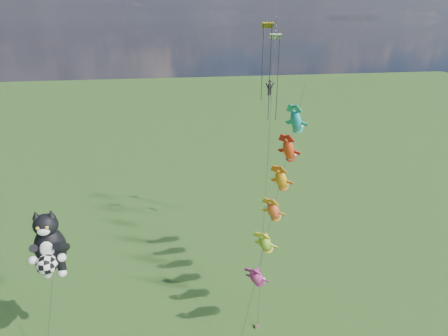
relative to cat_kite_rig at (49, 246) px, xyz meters
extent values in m
cylinder|color=black|center=(-0.56, -1.28, -5.58)|extent=(1.17, 2.50, 7.17)
ellipsoid|color=black|center=(0.00, 0.26, -0.32)|extent=(2.85, 2.62, 3.36)
ellipsoid|color=black|center=(0.00, 0.16, 1.67)|extent=(2.26, 2.17, 1.70)
cone|color=black|center=(-0.52, 0.16, 2.56)|extent=(0.77, 0.77, 0.63)
cone|color=black|center=(0.53, 0.16, 2.56)|extent=(0.77, 0.77, 0.63)
ellipsoid|color=white|center=(0.00, -0.52, 1.51)|extent=(0.98, 0.74, 0.61)
ellipsoid|color=white|center=(0.00, -0.52, -0.01)|extent=(1.12, 0.76, 1.39)
sphere|color=gold|center=(-0.31, -0.60, 1.86)|extent=(0.25, 0.25, 0.25)
sphere|color=gold|center=(0.32, -0.60, 1.86)|extent=(0.25, 0.25, 0.25)
sphere|color=white|center=(-1.00, -0.84, -0.59)|extent=(0.63, 0.63, 0.63)
sphere|color=white|center=(1.00, -0.84, -0.59)|extent=(0.63, 0.63, 0.63)
sphere|color=white|center=(-0.52, 0.11, -2.58)|extent=(0.67, 0.67, 0.67)
sphere|color=white|center=(0.53, 0.11, -2.58)|extent=(0.67, 0.67, 0.67)
sphere|color=white|center=(0.00, -1.15, -0.85)|extent=(1.49, 1.49, 1.49)
cylinder|color=black|center=(17.59, 1.36, 0.52)|extent=(9.19, 12.93, 19.37)
ellipsoid|color=#D83380|center=(15.58, -1.48, -3.74)|extent=(2.27, 2.64, 2.83)
ellipsoid|color=green|center=(16.60, -0.03, -1.57)|extent=(2.27, 2.64, 2.83)
ellipsoid|color=red|center=(17.63, 1.41, 0.59)|extent=(2.27, 2.64, 2.83)
ellipsoid|color=yellow|center=(18.65, 2.85, 2.76)|extent=(2.27, 2.64, 2.83)
ellipsoid|color=orange|center=(19.68, 4.30, 4.93)|extent=(2.27, 2.64, 2.83)
ellipsoid|color=#1986BF|center=(20.70, 5.74, 7.10)|extent=(2.27, 2.64, 2.83)
cube|color=brown|center=(15.89, -1.25, -9.20)|extent=(0.40, 0.30, 0.22)
cylinder|color=black|center=(18.56, 6.85, 3.37)|extent=(5.38, 16.24, 25.08)
cube|color=#268D12|center=(19.58, 12.27, 15.05)|extent=(1.26, 0.95, 0.56)
cylinder|color=black|center=(19.17, 12.27, 11.29)|extent=(0.08, 0.08, 7.52)
cylinder|color=black|center=(19.98, 12.27, 11.29)|extent=(0.08, 0.08, 7.52)
cube|color=blue|center=(21.24, 14.96, 13.91)|extent=(1.34, 0.99, 0.55)
cylinder|color=black|center=(20.80, 14.96, 9.29)|extent=(0.08, 0.08, 9.24)
cylinder|color=black|center=(21.67, 14.96, 9.29)|extent=(0.08, 0.08, 9.24)
camera|label=1|loc=(8.87, -25.41, 15.65)|focal=30.00mm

